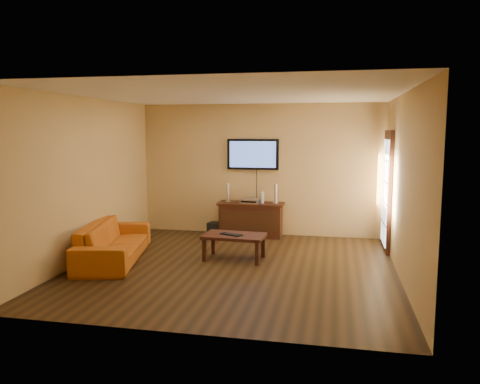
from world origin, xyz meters
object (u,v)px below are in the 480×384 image
(bottle, at_px, (227,235))
(sofa, at_px, (114,235))
(speaker_right, at_px, (276,194))
(av_receiver, at_px, (251,201))
(coffee_table, at_px, (234,238))
(television, at_px, (253,154))
(subwoofer, at_px, (215,229))
(keyboard, at_px, (231,234))
(game_console, at_px, (263,197))
(media_console, at_px, (251,219))
(speaker_left, at_px, (228,193))

(bottle, bearing_deg, sofa, -129.99)
(speaker_right, height_order, av_receiver, speaker_right)
(coffee_table, bearing_deg, television, 91.18)
(television, relative_size, coffee_table, 1.02)
(subwoofer, relative_size, keyboard, 0.63)
(game_console, height_order, keyboard, game_console)
(speaker_right, bearing_deg, subwoofer, -176.59)
(subwoofer, height_order, keyboard, keyboard)
(av_receiver, xyz_separation_m, bottle, (-0.41, -0.39, -0.65))
(subwoofer, bearing_deg, sofa, -105.40)
(sofa, xyz_separation_m, speaker_right, (2.42, 2.26, 0.45))
(av_receiver, bearing_deg, subwoofer, -170.19)
(television, xyz_separation_m, speaker_right, (0.50, -0.18, -0.80))
(media_console, bearing_deg, bottle, -134.46)
(av_receiver, relative_size, bottle, 2.01)
(sofa, distance_m, speaker_left, 2.71)
(sofa, height_order, subwoofer, sofa)
(keyboard, bearing_deg, bottle, 106.42)
(av_receiver, distance_m, subwoofer, 0.96)
(game_console, bearing_deg, media_console, -179.23)
(bottle, bearing_deg, coffee_table, -71.62)
(game_console, relative_size, bottle, 1.29)
(media_console, distance_m, keyboard, 1.84)
(av_receiver, distance_m, game_console, 0.26)
(bottle, relative_size, keyboard, 0.45)
(speaker_right, distance_m, game_console, 0.27)
(media_console, xyz_separation_m, coffee_table, (0.04, -1.79, 0.02))
(keyboard, bearing_deg, game_console, 82.73)
(subwoofer, xyz_separation_m, keyboard, (0.75, -1.79, 0.31))
(speaker_left, relative_size, game_console, 1.59)
(media_console, distance_m, speaker_right, 0.73)
(sofa, distance_m, game_console, 3.15)
(game_console, bearing_deg, speaker_right, -5.88)
(subwoofer, bearing_deg, television, 31.52)
(media_console, relative_size, av_receiver, 3.54)
(media_console, distance_m, coffee_table, 1.79)
(sofa, distance_m, subwoofer, 2.50)
(media_console, bearing_deg, television, 90.00)
(media_console, bearing_deg, av_receiver, -91.29)
(subwoofer, bearing_deg, media_console, 15.87)
(coffee_table, bearing_deg, subwoofer, 114.28)
(speaker_left, height_order, keyboard, speaker_left)
(coffee_table, bearing_deg, bottle, 108.38)
(sofa, height_order, speaker_left, speaker_left)
(coffee_table, height_order, av_receiver, av_receiver)
(coffee_table, height_order, sofa, sofa)
(coffee_table, distance_m, sofa, 2.01)
(speaker_left, bearing_deg, coffee_table, -73.74)
(coffee_table, relative_size, keyboard, 2.54)
(game_console, bearing_deg, speaker_left, 172.70)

